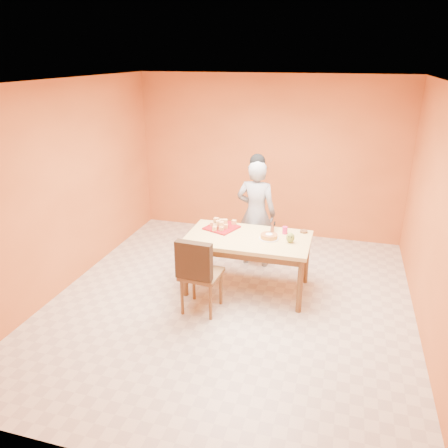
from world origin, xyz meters
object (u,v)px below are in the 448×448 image
(dining_chair, at_px, (201,273))
(checker_tin, at_px, (304,231))
(dining_table, at_px, (248,244))
(sponge_cake, at_px, (269,236))
(pastry_platter, at_px, (222,228))
(magenta_glass, at_px, (285,230))
(person, at_px, (256,213))
(egg_ornament, at_px, (290,238))
(red_dinner_plate, at_px, (228,224))

(dining_chair, bearing_deg, checker_tin, 46.06)
(dining_table, bearing_deg, sponge_cake, 2.99)
(pastry_platter, xyz_separation_m, magenta_glass, (0.86, 0.05, 0.04))
(dining_table, distance_m, sponge_cake, 0.30)
(sponge_cake, bearing_deg, person, 113.22)
(dining_table, relative_size, magenta_glass, 16.34)
(magenta_glass, bearing_deg, egg_ornament, -68.37)
(checker_tin, bearing_deg, dining_table, -152.76)
(checker_tin, bearing_deg, pastry_platter, -171.75)
(magenta_glass, distance_m, checker_tin, 0.26)
(dining_table, xyz_separation_m, red_dinner_plate, (-0.36, 0.35, 0.10))
(pastry_platter, height_order, checker_tin, checker_tin)
(red_dinner_plate, relative_size, magenta_glass, 2.39)
(red_dinner_plate, distance_m, magenta_glass, 0.81)
(magenta_glass, bearing_deg, sponge_cake, -127.29)
(person, bearing_deg, sponge_cake, 116.64)
(dining_table, xyz_separation_m, pastry_platter, (-0.41, 0.19, 0.11))
(dining_table, height_order, checker_tin, checker_tin)
(egg_ornament, bearing_deg, magenta_glass, 94.33)
(dining_table, height_order, pastry_platter, pastry_platter)
(checker_tin, bearing_deg, dining_chair, -137.29)
(sponge_cake, height_order, egg_ornament, egg_ornament)
(dining_chair, relative_size, pastry_platter, 2.61)
(person, relative_size, magenta_glass, 16.39)
(person, height_order, checker_tin, person)
(pastry_platter, distance_m, sponge_cake, 0.71)
(egg_ornament, relative_size, magenta_glass, 1.36)
(sponge_cake, xyz_separation_m, egg_ornament, (0.28, -0.05, 0.03))
(sponge_cake, relative_size, checker_tin, 2.18)
(person, xyz_separation_m, checker_tin, (0.74, -0.44, -0.03))
(pastry_platter, bearing_deg, person, 59.37)
(dining_chair, xyz_separation_m, person, (0.37, 1.46, 0.29))
(magenta_glass, bearing_deg, dining_table, -151.60)
(pastry_platter, distance_m, magenta_glass, 0.86)
(magenta_glass, relative_size, checker_tin, 0.98)
(person, xyz_separation_m, egg_ornament, (0.61, -0.82, 0.02))
(dining_chair, relative_size, egg_ornament, 7.47)
(sponge_cake, bearing_deg, checker_tin, 39.42)
(red_dinner_plate, relative_size, checker_tin, 2.34)
(dining_chair, bearing_deg, pastry_platter, 92.47)
(dining_chair, height_order, egg_ornament, dining_chair)
(pastry_platter, relative_size, sponge_cake, 1.76)
(dining_chair, xyz_separation_m, pastry_platter, (0.01, 0.86, 0.25))
(dining_table, distance_m, dining_chair, 0.81)
(sponge_cake, bearing_deg, magenta_glass, 52.71)
(sponge_cake, relative_size, magenta_glass, 2.22)
(dining_chair, xyz_separation_m, egg_ornament, (0.98, 0.64, 0.31))
(dining_table, distance_m, person, 0.80)
(egg_ornament, bearing_deg, red_dinner_plate, 140.00)
(magenta_glass, bearing_deg, red_dinner_plate, 172.17)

